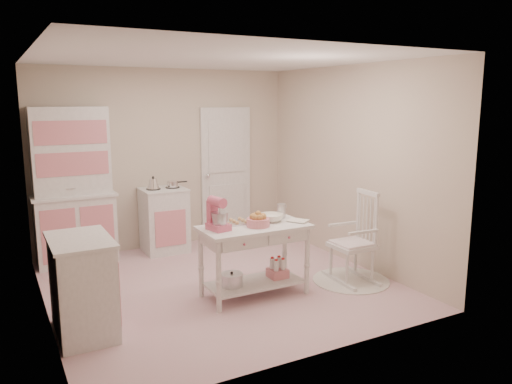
# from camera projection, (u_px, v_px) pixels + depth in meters

# --- Properties ---
(room_shell) EXTENTS (3.84, 3.84, 2.62)m
(room_shell) POSITION_uv_depth(u_px,v_px,m) (219.00, 146.00, 5.61)
(room_shell) COLOR #D18291
(room_shell) RESTS_ON ground
(door) EXTENTS (0.82, 0.05, 2.04)m
(door) POSITION_uv_depth(u_px,v_px,m) (226.00, 174.00, 7.79)
(door) COLOR white
(door) RESTS_ON ground
(hutch) EXTENTS (1.06, 0.50, 2.08)m
(hutch) POSITION_uv_depth(u_px,v_px,m) (73.00, 186.00, 6.53)
(hutch) COLOR white
(hutch) RESTS_ON ground
(stove) EXTENTS (0.62, 0.57, 0.92)m
(stove) POSITION_uv_depth(u_px,v_px,m) (164.00, 220.00, 7.15)
(stove) COLOR white
(stove) RESTS_ON ground
(base_cabinet) EXTENTS (0.54, 0.84, 0.92)m
(base_cabinet) POSITION_uv_depth(u_px,v_px,m) (83.00, 286.00, 4.61)
(base_cabinet) COLOR white
(base_cabinet) RESTS_ON ground
(lace_rug) EXTENTS (0.92, 0.92, 0.01)m
(lace_rug) POSITION_uv_depth(u_px,v_px,m) (351.00, 280.00, 6.03)
(lace_rug) COLOR white
(lace_rug) RESTS_ON ground
(rocking_chair) EXTENTS (0.53, 0.75, 1.10)m
(rocking_chair) POSITION_uv_depth(u_px,v_px,m) (352.00, 237.00, 5.93)
(rocking_chair) COLOR white
(rocking_chair) RESTS_ON ground
(work_table) EXTENTS (1.20, 0.60, 0.80)m
(work_table) POSITION_uv_depth(u_px,v_px,m) (254.00, 261.00, 5.53)
(work_table) COLOR white
(work_table) RESTS_ON ground
(stand_mixer) EXTENTS (0.25, 0.31, 0.34)m
(stand_mixer) POSITION_uv_depth(u_px,v_px,m) (218.00, 214.00, 5.24)
(stand_mixer) COLOR #D85B7A
(stand_mixer) RESTS_ON work_table
(cookie_tray) EXTENTS (0.34, 0.24, 0.02)m
(cookie_tray) POSITION_uv_depth(u_px,v_px,m) (235.00, 223.00, 5.54)
(cookie_tray) COLOR silver
(cookie_tray) RESTS_ON work_table
(bread_basket) EXTENTS (0.25, 0.25, 0.09)m
(bread_basket) POSITION_uv_depth(u_px,v_px,m) (258.00, 222.00, 5.41)
(bread_basket) COLOR pink
(bread_basket) RESTS_ON work_table
(mixing_bowl) EXTENTS (0.27, 0.27, 0.08)m
(mixing_bowl) POSITION_uv_depth(u_px,v_px,m) (271.00, 218.00, 5.64)
(mixing_bowl) COLOR white
(mixing_bowl) RESTS_ON work_table
(metal_pitcher) EXTENTS (0.10, 0.10, 0.17)m
(metal_pitcher) POSITION_uv_depth(u_px,v_px,m) (281.00, 211.00, 5.78)
(metal_pitcher) COLOR silver
(metal_pitcher) RESTS_ON work_table
(recipe_book) EXTENTS (0.26, 0.28, 0.02)m
(recipe_book) POSITION_uv_depth(u_px,v_px,m) (295.00, 222.00, 5.56)
(recipe_book) COLOR white
(recipe_book) RESTS_ON work_table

